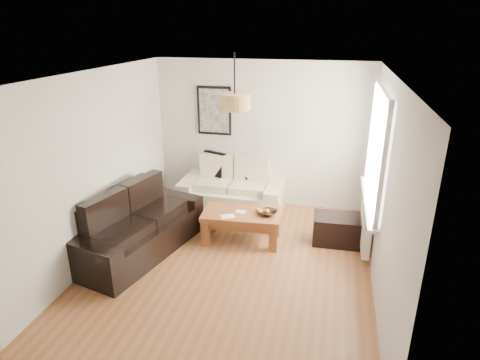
% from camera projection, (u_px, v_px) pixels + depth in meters
% --- Properties ---
extents(floor, '(4.50, 4.50, 0.00)m').
position_uv_depth(floor, '(230.00, 265.00, 5.70)').
color(floor, brown).
rests_on(floor, ground).
extents(ceiling, '(3.80, 4.50, 0.00)m').
position_uv_depth(ceiling, '(228.00, 74.00, 4.77)').
color(ceiling, white).
rests_on(ceiling, floor).
extents(wall_back, '(3.80, 0.04, 2.60)m').
position_uv_depth(wall_back, '(261.00, 135.00, 7.28)').
color(wall_back, silver).
rests_on(wall_back, floor).
extents(wall_front, '(3.80, 0.04, 2.60)m').
position_uv_depth(wall_front, '(157.00, 277.00, 3.19)').
color(wall_front, silver).
rests_on(wall_front, floor).
extents(wall_left, '(0.04, 4.50, 2.60)m').
position_uv_depth(wall_left, '(97.00, 167.00, 5.64)').
color(wall_left, silver).
rests_on(wall_left, floor).
extents(wall_right, '(0.04, 4.50, 2.60)m').
position_uv_depth(wall_right, '(384.00, 191.00, 4.83)').
color(wall_right, silver).
rests_on(wall_right, floor).
extents(window_bay, '(0.14, 1.90, 1.60)m').
position_uv_depth(window_bay, '(378.00, 148.00, 5.46)').
color(window_bay, white).
rests_on(window_bay, wall_right).
extents(radiator, '(0.10, 0.90, 0.52)m').
position_uv_depth(radiator, '(365.00, 229.00, 5.90)').
color(radiator, white).
rests_on(radiator, wall_right).
extents(poster, '(0.62, 0.04, 0.87)m').
position_uv_depth(poster, '(214.00, 111.00, 7.29)').
color(poster, black).
rests_on(poster, wall_back).
extents(pendant_shade, '(0.40, 0.40, 0.20)m').
position_uv_depth(pendant_shade, '(235.00, 102.00, 5.17)').
color(pendant_shade, tan).
rests_on(pendant_shade, ceiling).
extents(loveseat_cream, '(1.79, 0.98, 0.89)m').
position_uv_depth(loveseat_cream, '(232.00, 187.00, 7.25)').
color(loveseat_cream, beige).
rests_on(loveseat_cream, floor).
extents(sofa_leather, '(1.48, 2.26, 0.90)m').
position_uv_depth(sofa_leather, '(136.00, 223.00, 5.91)').
color(sofa_leather, black).
rests_on(sofa_leather, floor).
extents(coffee_table, '(1.21, 0.72, 0.48)m').
position_uv_depth(coffee_table, '(241.00, 226.00, 6.27)').
color(coffee_table, brown).
rests_on(coffee_table, floor).
extents(ottoman, '(0.77, 0.51, 0.43)m').
position_uv_depth(ottoman, '(338.00, 229.00, 6.22)').
color(ottoman, black).
rests_on(ottoman, floor).
extents(cushion_left, '(0.46, 0.29, 0.44)m').
position_uv_depth(cushion_left, '(214.00, 164.00, 7.41)').
color(cushion_left, black).
rests_on(cushion_left, loveseat_cream).
extents(cushion_right, '(0.41, 0.23, 0.39)m').
position_uv_depth(cushion_right, '(256.00, 168.00, 7.25)').
color(cushion_right, black).
rests_on(cushion_right, loveseat_cream).
extents(fruit_bowl, '(0.33, 0.33, 0.07)m').
position_uv_depth(fruit_bowl, '(268.00, 213.00, 6.09)').
color(fruit_bowl, black).
rests_on(fruit_bowl, coffee_table).
extents(orange_a, '(0.08, 0.08, 0.07)m').
position_uv_depth(orange_a, '(260.00, 211.00, 6.14)').
color(orange_a, orange).
rests_on(orange_a, fruit_bowl).
extents(orange_b, '(0.08, 0.08, 0.07)m').
position_uv_depth(orange_b, '(267.00, 211.00, 6.14)').
color(orange_b, orange).
rests_on(orange_b, fruit_bowl).
extents(orange_c, '(0.08, 0.08, 0.06)m').
position_uv_depth(orange_c, '(257.00, 210.00, 6.18)').
color(orange_c, orange).
rests_on(orange_c, fruit_bowl).
extents(papers, '(0.25, 0.22, 0.01)m').
position_uv_depth(papers, '(228.00, 216.00, 6.05)').
color(papers, white).
rests_on(papers, coffee_table).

